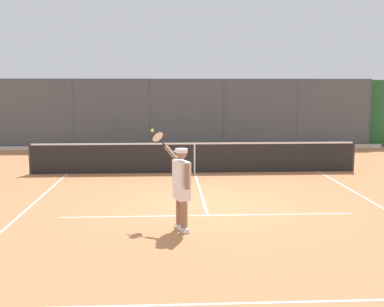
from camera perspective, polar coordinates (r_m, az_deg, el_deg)
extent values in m
plane|color=#C67A4C|center=(11.03, 1.49, -6.14)|extent=(60.00, 60.00, 0.00)
cube|color=white|center=(6.25, 5.29, -17.72)|extent=(8.01, 0.05, 0.01)
cube|color=white|center=(10.06, 1.94, -7.54)|extent=(6.25, 0.05, 0.01)
cube|color=white|center=(11.53, 22.11, -6.10)|extent=(0.05, 9.08, 0.01)
cube|color=white|center=(10.93, -19.85, -6.75)|extent=(0.05, 9.08, 0.01)
cube|color=white|center=(12.48, 0.96, -4.43)|extent=(0.05, 4.99, 0.01)
cylinder|color=#474C51|center=(22.49, 20.84, 4.61)|extent=(0.07, 0.07, 3.05)
cylinder|color=#474C51|center=(21.38, 12.73, 4.78)|extent=(0.07, 0.07, 3.05)
cylinder|color=#474C51|center=(20.74, 3.93, 4.86)|extent=(0.07, 0.07, 3.05)
cylinder|color=#474C51|center=(20.60, -5.21, 4.82)|extent=(0.07, 0.07, 3.05)
cylinder|color=#474C51|center=(20.99, -14.24, 4.67)|extent=(0.07, 0.07, 3.05)
cylinder|color=#474C51|center=(20.57, -0.64, 8.99)|extent=(16.42, 0.05, 0.05)
cube|color=#474C51|center=(20.60, -0.63, 4.86)|extent=(16.42, 0.02, 3.05)
cube|color=#235B2D|center=(21.25, -0.70, 4.90)|extent=(19.42, 0.90, 3.01)
cube|color=silver|center=(20.56, -0.60, 0.79)|extent=(17.42, 0.18, 0.15)
cylinder|color=#2D2D2D|center=(15.97, 19.04, -0.15)|extent=(0.09, 0.09, 1.07)
cylinder|color=#2D2D2D|center=(15.42, -19.12, -0.44)|extent=(0.09, 0.09, 1.07)
cube|color=black|center=(14.84, 0.31, -0.61)|extent=(10.19, 0.02, 0.91)
cube|color=white|center=(14.78, 0.31, 1.22)|extent=(10.19, 0.04, 0.05)
cube|color=white|center=(14.84, 0.31, -0.61)|extent=(0.05, 0.04, 0.91)
cube|color=silver|center=(8.96, -0.97, -9.26)|extent=(0.19, 0.28, 0.09)
cylinder|color=#8C664C|center=(8.84, -0.97, -6.73)|extent=(0.13, 0.13, 0.73)
cube|color=silver|center=(9.17, -1.55, -8.83)|extent=(0.19, 0.28, 0.09)
cylinder|color=#8C664C|center=(9.06, -1.56, -6.36)|extent=(0.13, 0.13, 0.73)
cube|color=white|center=(8.88, -1.28, -4.78)|extent=(0.34, 0.43, 0.26)
cube|color=white|center=(8.81, -1.28, -2.60)|extent=(0.35, 0.49, 0.53)
cylinder|color=#8C664C|center=(8.56, -0.59, -2.79)|extent=(0.08, 0.08, 0.48)
cylinder|color=#8C664C|center=(9.13, -2.57, 0.10)|extent=(0.29, 0.33, 0.28)
sphere|color=#8C664C|center=(8.75, -1.29, 0.00)|extent=(0.20, 0.20, 0.20)
cylinder|color=white|center=(8.74, -1.29, 0.36)|extent=(0.30, 0.30, 0.08)
cube|color=white|center=(8.84, -1.56, 0.25)|extent=(0.22, 0.23, 0.02)
cylinder|color=black|center=(9.29, -3.49, 1.19)|extent=(0.13, 0.15, 0.13)
torus|color=black|center=(9.42, -4.20, 2.03)|extent=(0.34, 0.33, 0.26)
cylinder|color=silver|center=(9.42, -4.20, 2.03)|extent=(0.28, 0.26, 0.21)
sphere|color=#D6E042|center=(9.55, -4.87, 2.82)|extent=(0.07, 0.07, 0.07)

